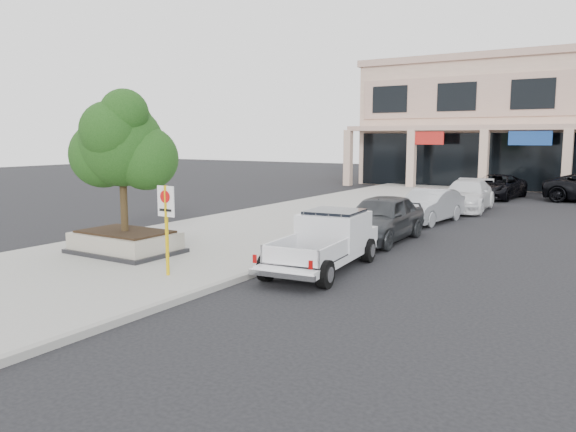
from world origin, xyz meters
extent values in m
plane|color=black|center=(0.00, 0.00, 0.00)|extent=(120.00, 120.00, 0.00)
cube|color=gray|center=(-5.50, 6.00, 0.07)|extent=(8.00, 52.00, 0.15)
cube|color=gray|center=(-1.55, 6.00, 0.07)|extent=(0.20, 52.00, 0.15)
cube|color=tan|center=(-12.00, 27.05, 2.10)|extent=(0.55, 0.55, 4.20)
cube|color=black|center=(-6.25, 0.05, 0.21)|extent=(3.20, 2.20, 0.12)
cube|color=#9D9584|center=(-6.25, 0.05, 0.52)|extent=(3.00, 2.00, 0.50)
cube|color=black|center=(-6.25, 0.05, 0.80)|extent=(2.70, 1.70, 0.06)
cylinder|color=black|center=(-6.25, 0.05, 1.93)|extent=(0.22, 0.22, 2.20)
sphere|color=#15390F|center=(-6.25, 0.05, 3.43)|extent=(2.50, 2.50, 2.50)
sphere|color=#15390F|center=(-5.55, 0.35, 3.03)|extent=(1.90, 1.90, 1.90)
sphere|color=#15390F|center=(-6.55, 0.55, 4.03)|extent=(1.60, 1.60, 1.60)
cylinder|color=#DDB00B|center=(-3.14, -1.33, 1.30)|extent=(0.09, 0.09, 2.30)
cube|color=white|center=(-3.14, -1.33, 2.05)|extent=(0.55, 0.03, 0.78)
cylinder|color=red|center=(-3.14, -1.36, 2.17)|extent=(0.32, 0.02, 0.32)
ellipsoid|color=#154112|center=(-1.80, 5.10, 0.62)|extent=(1.10, 0.99, 0.93)
imported|color=#2F3134|center=(-0.74, 6.79, 0.82)|extent=(2.02, 4.87, 1.65)
imported|color=#ACAFB5|center=(-0.70, 11.92, 0.72)|extent=(1.99, 4.51, 1.44)
imported|color=silver|center=(-0.39, 16.89, 0.76)|extent=(2.49, 5.39, 1.52)
imported|color=black|center=(-0.36, 23.48, 0.72)|extent=(2.91, 5.38, 1.43)
camera|label=1|loc=(6.93, -11.54, 3.64)|focal=35.00mm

